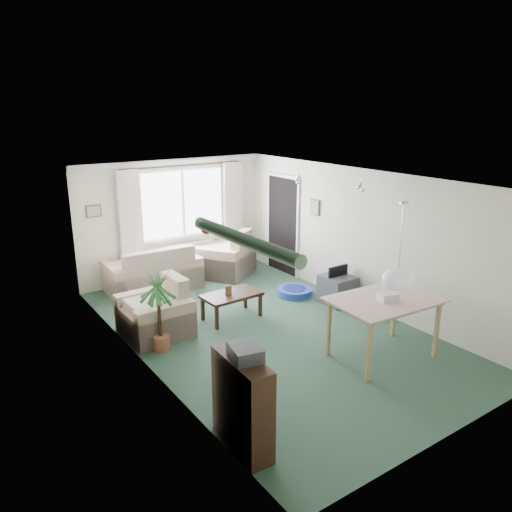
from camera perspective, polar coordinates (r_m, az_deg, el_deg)
ground at (r=7.98m, az=1.23°, el=-8.45°), size 6.50×6.50×0.00m
window at (r=10.28m, az=-8.40°, el=5.97°), size 1.80×0.03×1.30m
curtain_rod at (r=10.09m, az=-8.38°, el=10.20°), size 2.60×0.03×0.03m
curtain_left at (r=9.79m, az=-14.13°, el=3.73°), size 0.45×0.08×2.00m
curtain_right at (r=10.78m, az=-2.61°, el=5.40°), size 0.45×0.08×2.00m
radiator at (r=10.50m, az=-8.05°, el=0.04°), size 1.20×0.10×0.55m
doorway at (r=10.44m, az=3.09°, el=3.50°), size 0.03×0.95×2.00m
pendant_lamp at (r=5.99m, az=15.88°, el=-2.62°), size 0.36×0.36×0.36m
tinsel_garland at (r=4.38m, az=-1.46°, el=1.87°), size 1.60×1.60×0.12m
bauble_cluster_a at (r=8.80m, az=4.83°, el=9.03°), size 0.20×0.20×0.20m
bauble_cluster_b at (r=8.13m, az=11.90°, el=8.09°), size 0.20×0.20×0.20m
wall_picture_back at (r=9.63m, az=-18.08°, el=4.89°), size 0.28×0.03×0.22m
wall_picture_right at (r=9.57m, az=6.77°, el=5.54°), size 0.03×0.24×0.30m
sofa at (r=9.75m, az=-11.71°, el=-1.27°), size 1.76×0.96×0.87m
armchair_corner at (r=10.38m, az=-3.69°, el=0.45°), size 1.46×1.44×0.96m
armchair_left at (r=7.83m, az=-11.53°, el=-5.79°), size 0.95×1.00×0.88m
coffee_table at (r=8.33m, az=-2.79°, el=-5.71°), size 0.98×0.57×0.43m
photo_frame at (r=8.18m, az=-3.17°, el=-3.92°), size 0.12×0.03×0.16m
bookshelf at (r=5.28m, az=-1.58°, el=-16.50°), size 0.32×0.85×1.02m
hifi_box at (r=4.98m, az=-1.22°, el=-10.96°), size 0.35×0.40×0.14m
houseplant at (r=7.26m, az=-11.01°, el=-6.23°), size 0.52×0.52×1.20m
dining_table at (r=7.25m, az=14.26°, el=-8.02°), size 1.42×1.00×0.85m
gift_box at (r=7.02m, az=14.85°, el=-4.60°), size 0.29×0.24×0.12m
tv_cube at (r=9.04m, az=9.27°, el=-3.80°), size 0.51×0.56×0.51m
pet_bed at (r=9.38m, az=4.42°, el=-4.08°), size 0.77×0.77×0.13m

